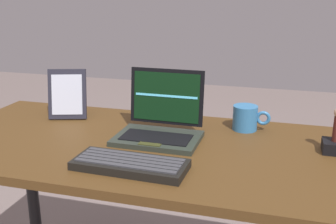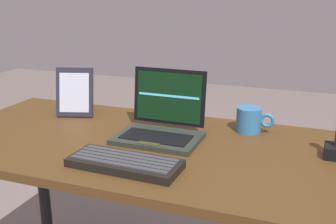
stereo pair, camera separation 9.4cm
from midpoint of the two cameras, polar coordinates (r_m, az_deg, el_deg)
name	(u,v)px [view 2 (the right image)]	position (r m, az deg, el deg)	size (l,w,h in m)	color
desk	(157,174)	(1.28, 0.61, -8.73)	(1.44, 0.64, 0.75)	#492F15
laptop_front	(161,125)	(1.28, 1.13, -1.85)	(0.26, 0.21, 0.21)	#272E27
external_keyboard	(125,163)	(1.08, -3.66, -7.23)	(0.31, 0.13, 0.03)	black
photo_frame	(75,93)	(1.52, -11.35, 2.70)	(0.15, 0.09, 0.18)	black
coffee_mug	(250,120)	(1.37, 13.38, -1.10)	(0.13, 0.08, 0.08)	teal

